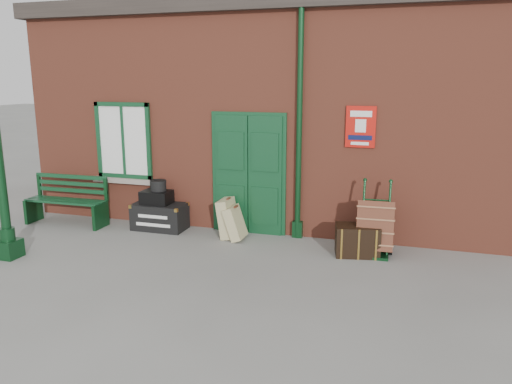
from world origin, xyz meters
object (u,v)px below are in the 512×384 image
at_px(houdini_trunk, 160,216).
at_px(porter_trolley, 375,227).
at_px(bench, 68,199).
at_px(dark_trunk, 357,240).

distance_m(houdini_trunk, porter_trolley, 4.07).
relative_size(bench, dark_trunk, 2.33).
height_order(bench, porter_trolley, porter_trolley).
xyz_separation_m(bench, porter_trolley, (5.99, 0.00, -0.04)).
relative_size(bench, porter_trolley, 1.35).
distance_m(bench, dark_trunk, 5.73).
height_order(houdini_trunk, dark_trunk, dark_trunk).
bearing_deg(houdini_trunk, dark_trunk, -5.58).
height_order(bench, dark_trunk, bench).
bearing_deg(porter_trolley, bench, 177.50).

